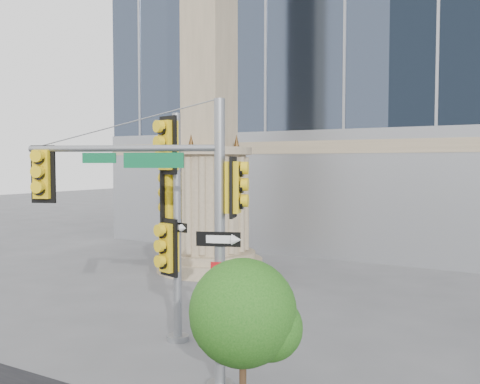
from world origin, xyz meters
The scene contains 5 objects.
ground centered at (0.00, 0.00, 0.00)m, with size 120.00×120.00×0.00m, color #545456.
monument centered at (-6.00, 9.00, 5.52)m, with size 4.40×4.40×16.60m.
main_signal_pole centered at (-0.35, -1.01, 3.54)m, with size 4.24×1.90×5.71m.
secondary_signal_pole centered at (-1.92, 1.12, 3.35)m, with size 0.98×0.89×5.69m.
street_tree centered at (1.84, -1.79, 1.90)m, with size 1.85×1.81×2.89m.
Camera 1 is at (6.18, -9.40, 4.47)m, focal length 40.00 mm.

